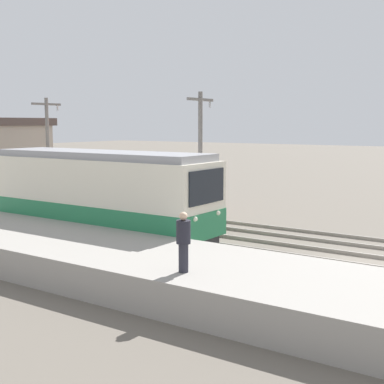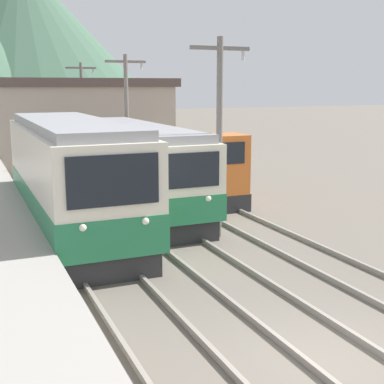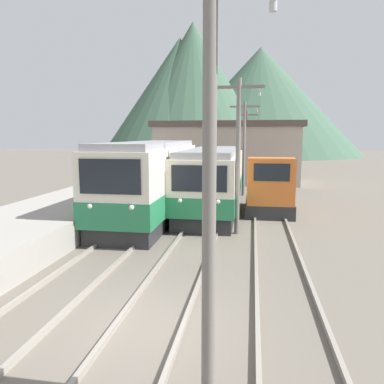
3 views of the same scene
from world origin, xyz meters
name	(u,v)px [view 2 (image 2 of 3)]	position (x,y,z in m)	size (l,w,h in m)	color
ground_plane	(334,362)	(0.00, 0.00, 0.00)	(200.00, 200.00, 0.00)	#665E54
track_center	(343,357)	(0.20, 0.00, 0.07)	(1.54, 60.00, 0.14)	gray
commuter_train_left	(72,182)	(-2.60, 10.31, 1.75)	(2.84, 10.59, 3.78)	#28282B
commuter_train_center	(132,171)	(0.20, 12.75, 1.58)	(2.84, 10.77, 3.38)	#28282B
shunting_locomotive	(202,176)	(3.20, 12.76, 1.21)	(2.40, 4.56, 3.00)	#28282B
catenary_mast_mid	(220,130)	(1.71, 8.17, 3.48)	(2.00, 0.20, 6.34)	slate
catenary_mast_far	(127,114)	(1.71, 18.44, 3.48)	(2.00, 0.20, 6.34)	slate
catenary_mast_distant	(83,107)	(1.71, 28.71, 3.48)	(2.00, 0.20, 6.34)	slate
station_building	(66,122)	(0.08, 26.00, 2.66)	(12.60, 6.30, 5.28)	#AD9E8E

